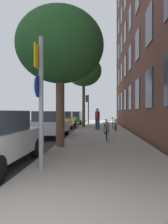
% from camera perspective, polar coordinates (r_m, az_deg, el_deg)
% --- Properties ---
extents(ground_plane, '(41.80, 41.80, 0.00)m').
position_cam_1_polar(ground_plane, '(17.68, -6.72, -5.11)').
color(ground_plane, '#332D28').
extents(road_asphalt, '(7.00, 38.00, 0.01)m').
position_cam_1_polar(road_asphalt, '(18.19, -13.26, -4.95)').
color(road_asphalt, '#2D2D30').
rests_on(road_asphalt, ground).
extents(sidewalk, '(4.20, 38.00, 0.12)m').
position_cam_1_polar(sidewalk, '(17.36, 4.74, -5.01)').
color(sidewalk, gray).
rests_on(sidewalk, ground).
extents(building_facade, '(0.56, 27.00, 20.08)m').
position_cam_1_polar(building_facade, '(19.00, 13.53, 26.51)').
color(building_facade, brown).
rests_on(building_facade, ground).
extents(sign_post, '(0.15, 0.60, 3.40)m').
position_cam_1_polar(sign_post, '(5.47, -11.96, 4.96)').
color(sign_post, gray).
rests_on(sign_post, sidewalk).
extents(traffic_light, '(0.43, 0.24, 3.49)m').
position_cam_1_polar(traffic_light, '(24.66, 0.97, 2.21)').
color(traffic_light, black).
rests_on(traffic_light, sidewalk).
extents(tree_near, '(3.72, 3.72, 5.87)m').
position_cam_1_polar(tree_near, '(9.33, -6.58, 17.42)').
color(tree_near, brown).
rests_on(tree_near, sidewalk).
extents(tree_far, '(3.41, 3.41, 6.82)m').
position_cam_1_polar(tree_far, '(20.14, -0.09, 11.13)').
color(tree_far, brown).
rests_on(tree_far, sidewalk).
extents(bicycle_0, '(0.42, 1.67, 0.99)m').
position_cam_1_polar(bicycle_0, '(11.01, 6.22, -5.62)').
color(bicycle_0, black).
rests_on(bicycle_0, sidewalk).
extents(bicycle_1, '(0.53, 1.65, 0.97)m').
position_cam_1_polar(bicycle_1, '(14.07, 6.21, -4.40)').
color(bicycle_1, black).
rests_on(bicycle_1, sidewalk).
extents(bicycle_2, '(0.42, 1.61, 0.90)m').
position_cam_1_polar(bicycle_2, '(16.18, 8.67, -3.92)').
color(bicycle_2, black).
rests_on(bicycle_2, sidewalk).
extents(bicycle_3, '(0.42, 1.74, 0.99)m').
position_cam_1_polar(bicycle_3, '(18.48, 7.88, -3.31)').
color(bicycle_3, black).
rests_on(bicycle_3, sidewalk).
extents(pedestrian_0, '(0.56, 0.56, 1.77)m').
position_cam_1_polar(pedestrian_0, '(17.15, 3.71, -1.49)').
color(pedestrian_0, navy).
rests_on(pedestrian_0, sidewalk).
extents(pedestrian_1, '(0.48, 0.48, 1.59)m').
position_cam_1_polar(pedestrian_1, '(21.14, 3.63, -1.47)').
color(pedestrian_1, '#33594C').
rests_on(pedestrian_1, sidewalk).
extents(car_1, '(1.93, 4.02, 1.62)m').
position_cam_1_polar(car_1, '(13.12, -9.32, -3.24)').
color(car_1, silver).
rests_on(car_1, road_asphalt).
extents(car_2, '(1.96, 4.35, 1.62)m').
position_cam_1_polar(car_2, '(20.53, -5.38, -2.03)').
color(car_2, orange).
rests_on(car_2, road_asphalt).
extents(car_3, '(1.96, 4.48, 1.62)m').
position_cam_1_polar(car_3, '(26.27, -2.44, -1.57)').
color(car_3, '#19662D').
rests_on(car_3, road_asphalt).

